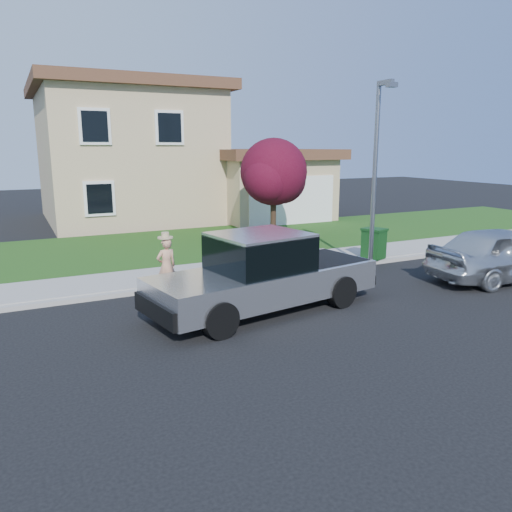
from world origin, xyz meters
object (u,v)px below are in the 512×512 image
(street_lamp, at_px, (376,168))
(pickup_truck, at_px, (264,275))
(sedan, at_px, (506,254))
(ornamental_tree, at_px, (274,175))
(woman, at_px, (166,265))
(trash_bin, at_px, (374,243))

(street_lamp, bearing_deg, pickup_truck, -157.63)
(pickup_truck, distance_m, sedan, 7.48)
(pickup_truck, height_order, ornamental_tree, ornamental_tree)
(woman, height_order, trash_bin, woman)
(trash_bin, bearing_deg, ornamental_tree, 85.46)
(pickup_truck, bearing_deg, woman, 115.83)
(woman, bearing_deg, trash_bin, 173.78)
(ornamental_tree, bearing_deg, sedan, -69.52)
(street_lamp, bearing_deg, woman, 176.14)
(sedan, distance_m, street_lamp, 4.43)
(pickup_truck, xyz_separation_m, woman, (-1.65, 2.32, -0.09))
(woman, bearing_deg, street_lamp, 163.70)
(woman, relative_size, trash_bin, 1.64)
(woman, height_order, ornamental_tree, ornamental_tree)
(woman, xyz_separation_m, street_lamp, (6.18, -0.66, 2.41))
(woman, relative_size, ornamental_tree, 0.41)
(ornamental_tree, bearing_deg, woman, -138.76)
(trash_bin, distance_m, street_lamp, 2.96)
(sedan, bearing_deg, trash_bin, 35.18)
(sedan, relative_size, trash_bin, 4.63)
(pickup_truck, relative_size, street_lamp, 1.05)
(pickup_truck, xyz_separation_m, sedan, (7.45, -0.66, -0.08))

